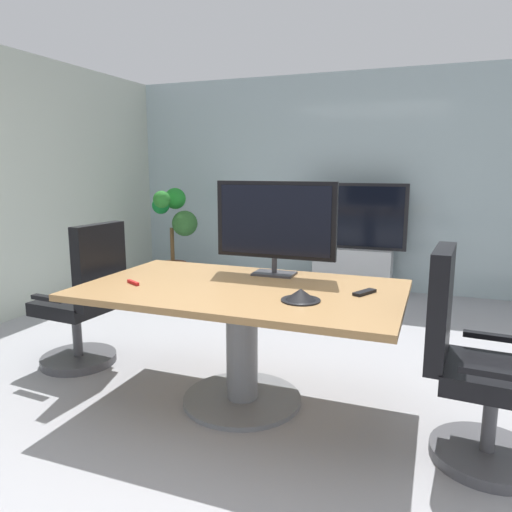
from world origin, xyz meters
TOP-DOWN VIEW (x-y plane):
  - ground_plane at (0.00, 0.00)m, footprint 7.77×7.77m
  - wall_back_glass_partition at (0.00, 3.38)m, footprint 5.56×0.10m
  - conference_table at (0.05, 0.07)m, footprint 1.95×1.14m
  - office_chair_left at (-1.27, 0.18)m, footprint 0.61×0.59m
  - office_chair_right at (1.37, -0.07)m, footprint 0.61×0.59m
  - tv_monitor at (0.13, 0.47)m, footprint 0.84×0.18m
  - wall_display_unit at (0.25, 3.03)m, footprint 1.20×0.36m
  - potted_plant at (-1.91, 2.61)m, footprint 0.60×0.59m
  - conference_phone at (0.48, -0.11)m, footprint 0.22×0.22m
  - remote_control at (0.79, 0.17)m, footprint 0.12×0.17m
  - whiteboard_marker at (-0.62, -0.11)m, footprint 0.12×0.08m

SIDE VIEW (x-z plane):
  - ground_plane at x=0.00m, z-range 0.00..0.00m
  - wall_display_unit at x=0.25m, z-range -0.21..1.10m
  - office_chair_left at x=-1.27m, z-range -0.09..1.00m
  - office_chair_right at x=1.37m, z-range -0.09..1.00m
  - conference_table at x=0.05m, z-range 0.19..0.94m
  - potted_plant at x=-1.91m, z-range 0.07..1.30m
  - remote_control at x=0.79m, z-range 0.76..0.78m
  - whiteboard_marker at x=-0.62m, z-range 0.76..0.78m
  - conference_phone at x=0.48m, z-range 0.76..0.83m
  - tv_monitor at x=0.13m, z-range 0.80..1.44m
  - wall_back_glass_partition at x=0.00m, z-range 0.00..2.61m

